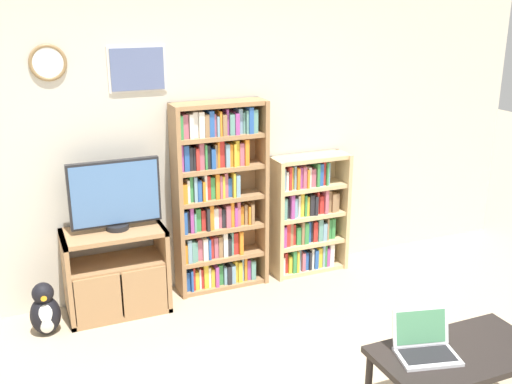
% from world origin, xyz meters
% --- Properties ---
extents(wall_back, '(6.46, 0.09, 2.60)m').
position_xyz_m(wall_back, '(-0.01, 2.27, 1.30)').
color(wall_back, beige).
rests_on(wall_back, ground_plane).
extents(tv_stand, '(0.80, 0.43, 0.70)m').
position_xyz_m(tv_stand, '(-0.83, 1.99, 0.35)').
color(tv_stand, '#9E754C').
rests_on(tv_stand, ground_plane).
extents(television, '(0.71, 0.18, 0.56)m').
position_xyz_m(television, '(-0.79, 2.02, 0.99)').
color(television, black).
rests_on(television, tv_stand).
extents(bookshelf_tall, '(0.80, 0.25, 1.64)m').
position_xyz_m(bookshelf_tall, '(0.08, 2.11, 0.82)').
color(bookshelf_tall, '#9E754C').
rests_on(bookshelf_tall, ground_plane).
extents(bookshelf_short, '(0.71, 0.27, 1.11)m').
position_xyz_m(bookshelf_short, '(0.94, 2.11, 0.53)').
color(bookshelf_short, tan).
rests_on(bookshelf_short, ground_plane).
extents(coffee_table, '(1.03, 0.56, 0.44)m').
position_xyz_m(coffee_table, '(0.83, -0.09, 0.39)').
color(coffee_table, black).
rests_on(coffee_table, ground_plane).
extents(laptop, '(0.40, 0.35, 0.25)m').
position_xyz_m(laptop, '(0.62, -0.02, 0.50)').
color(laptop, silver).
rests_on(laptop, coffee_table).
extents(penguin_figurine, '(0.23, 0.20, 0.42)m').
position_xyz_m(penguin_figurine, '(-1.40, 1.86, 0.19)').
color(penguin_figurine, black).
rests_on(penguin_figurine, ground_plane).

